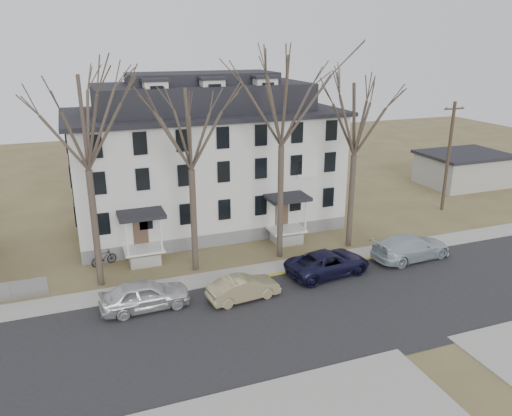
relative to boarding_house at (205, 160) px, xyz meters
name	(u,v)px	position (x,y,z in m)	size (l,w,h in m)	color
ground	(336,332)	(2.00, -17.95, -5.38)	(120.00, 120.00, 0.00)	brown
main_road	(318,313)	(2.00, -15.95, -5.38)	(120.00, 10.00, 0.04)	#27272A
far_sidewalk	(276,269)	(2.00, -9.95, -5.38)	(120.00, 2.00, 0.08)	#A09F97
yellow_curb	(349,263)	(7.00, -10.85, -5.38)	(14.00, 0.25, 0.06)	gold
boarding_house	(205,160)	(0.00, 0.00, 0.00)	(20.80, 12.36, 12.05)	slate
distant_building	(463,169)	(28.00, 2.05, -3.70)	(8.50, 6.50, 3.35)	#A09F97
tree_far_left	(83,116)	(-9.00, -8.15, 4.96)	(8.40, 8.40, 13.72)	#473B31
tree_mid_left	(190,124)	(-3.00, -8.15, 4.22)	(7.80, 7.80, 12.74)	#473B31
tree_center	(282,95)	(3.00, -8.15, 5.71)	(9.00, 9.00, 14.70)	#473B31
tree_mid_right	(357,114)	(8.50, -8.15, 4.22)	(7.80, 7.80, 12.74)	#473B31
utility_pole_far	(448,156)	(20.50, -3.95, -0.47)	(2.00, 0.28, 9.50)	#3D3023
car_silver	(145,295)	(-6.87, -12.15, -4.54)	(1.99, 4.95, 1.69)	silver
car_tan	(243,288)	(-1.37, -13.05, -4.68)	(1.48, 4.25, 1.40)	#9B9064
car_navy	(328,263)	(4.80, -11.86, -4.61)	(2.57, 5.57, 1.55)	#161532
car_white	(411,248)	(11.26, -11.73, -4.54)	(2.35, 5.78, 1.68)	#ADBCC3
bicycle_left	(144,259)	(-6.10, -6.34, -4.89)	(0.65, 1.88, 0.99)	black
bicycle_right	(104,258)	(-8.58, -5.46, -4.85)	(0.50, 1.76, 1.06)	black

